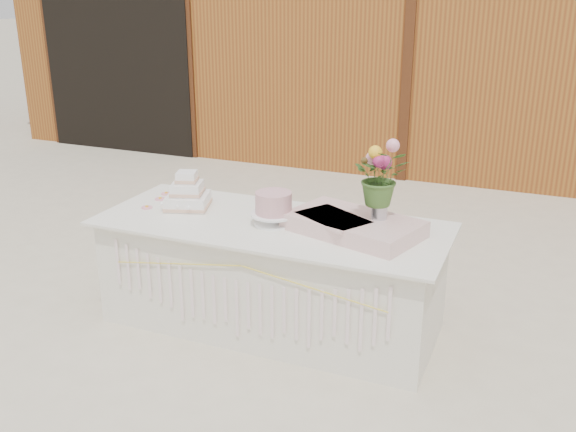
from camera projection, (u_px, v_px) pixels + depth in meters
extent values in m
plane|color=beige|center=(272.00, 323.00, 4.61)|extent=(80.00, 80.00, 0.00)
cube|color=#90571E|center=(439.00, 45.00, 9.32)|extent=(12.00, 4.00, 3.00)
cube|color=black|center=(118.00, 75.00, 9.23)|extent=(2.40, 0.08, 2.20)
cube|color=silver|center=(271.00, 276.00, 4.48)|extent=(2.28, 0.88, 0.75)
cube|color=silver|center=(271.00, 224.00, 4.35)|extent=(2.40, 1.00, 0.02)
cube|color=white|center=(188.00, 201.00, 4.64)|extent=(0.36, 0.36, 0.10)
cube|color=#E0AB8E|center=(188.00, 205.00, 4.65)|extent=(0.38, 0.38, 0.02)
cube|color=white|center=(187.00, 188.00, 4.61)|extent=(0.26, 0.26, 0.09)
cube|color=#E0AB8E|center=(188.00, 192.00, 4.62)|extent=(0.28, 0.28, 0.02)
cube|color=white|center=(187.00, 177.00, 4.58)|extent=(0.17, 0.17, 0.08)
cube|color=#E0AB8E|center=(187.00, 180.00, 4.59)|extent=(0.19, 0.19, 0.02)
cylinder|color=white|center=(274.00, 223.00, 4.32)|extent=(0.27, 0.27, 0.02)
cylinder|color=white|center=(274.00, 218.00, 4.31)|extent=(0.08, 0.08, 0.05)
cylinder|color=white|center=(274.00, 214.00, 4.30)|extent=(0.31, 0.31, 0.01)
cylinder|color=#D89BA0|center=(274.00, 203.00, 4.27)|extent=(0.25, 0.25, 0.14)
cube|color=beige|center=(353.00, 225.00, 4.15)|extent=(0.95, 0.71, 0.11)
cylinder|color=silver|center=(380.00, 208.00, 4.09)|extent=(0.10, 0.10, 0.14)
imported|color=#3C6127|center=(382.00, 169.00, 4.01)|extent=(0.40, 0.37, 0.37)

